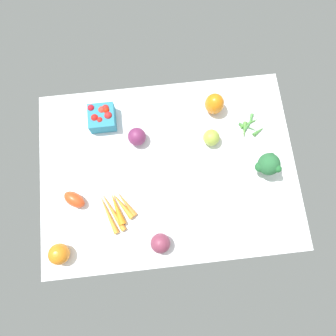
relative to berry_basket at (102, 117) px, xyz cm
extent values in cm
cube|color=white|center=(-24.74, 24.13, -4.87)|extent=(104.00, 76.00, 2.00)
cube|color=teal|center=(0.07, 0.20, -0.57)|extent=(10.66, 10.66, 6.61)
sphere|color=red|center=(-0.52, -2.05, 2.03)|extent=(3.25, 3.25, 3.25)
sphere|color=red|center=(2.58, 1.09, 2.24)|extent=(3.13, 3.13, 3.13)
sphere|color=red|center=(-2.97, 0.80, 2.51)|extent=(3.22, 3.22, 3.22)
sphere|color=red|center=(3.80, -3.29, 2.48)|extent=(2.79, 2.79, 2.79)
sphere|color=red|center=(0.55, 2.28, 2.24)|extent=(2.50, 2.50, 2.50)
sphere|color=red|center=(-2.31, -1.66, 2.33)|extent=(2.87, 2.87, 2.87)
sphere|color=red|center=(-2.08, -2.60, 2.50)|extent=(2.89, 2.89, 2.89)
cone|color=orange|center=(-6.67, 36.37, -2.84)|extent=(8.27, 11.43, 2.06)
cone|color=orange|center=(-5.22, 37.00, -2.64)|extent=(9.10, 11.81, 2.46)
cone|color=orange|center=(-3.08, 37.93, -2.41)|extent=(6.59, 13.83, 2.92)
cone|color=orange|center=(-1.20, 38.75, -2.79)|extent=(9.95, 16.88, 2.15)
cone|color=orange|center=(0.58, 39.52, -2.82)|extent=(7.74, 16.72, 2.10)
ellipsoid|color=#D4471E|center=(13.02, 32.89, -1.26)|extent=(10.38, 9.66, 5.23)
sphere|color=#722956|center=(-13.57, 10.08, -0.14)|extent=(7.46, 7.46, 7.46)
cylinder|color=#93C67B|center=(-63.53, 28.19, -1.89)|extent=(3.24, 3.24, 3.95)
sphere|color=#276336|center=(-63.53, 28.19, 3.34)|extent=(8.70, 8.70, 8.70)
sphere|color=#21622F|center=(-65.80, 30.83, 5.41)|extent=(2.96, 2.96, 2.96)
sphere|color=#2C653A|center=(-65.21, 25.15, 2.64)|extent=(3.27, 3.27, 3.27)
sphere|color=#226030|center=(-60.10, 28.76, 2.65)|extent=(3.94, 3.94, 3.94)
sphere|color=#98AD3E|center=(-43.67, 13.73, -0.45)|extent=(6.84, 6.84, 6.84)
ellipsoid|color=orange|center=(-46.79, -0.30, 1.09)|extent=(10.61, 10.61, 9.92)
cone|color=#498D42|center=(-61.62, 7.12, -3.10)|extent=(3.86, 6.27, 1.53)
cone|color=#498C42|center=(-60.65, 8.55, -3.06)|extent=(5.96, 6.06, 1.63)
cone|color=#468539|center=(-64.38, 12.11, -3.03)|extent=(6.17, 4.57, 1.68)
cone|color=#447C41|center=(-60.40, 10.04, -3.22)|extent=(8.29, 5.47, 1.30)
cone|color=#498C38|center=(-61.32, 7.99, -3.09)|extent=(9.09, 4.53, 1.56)
cone|color=#4F8939|center=(-58.33, 11.22, -2.98)|extent=(3.67, 7.59, 1.79)
sphere|color=#7D324A|center=(-18.68, 53.15, -0.09)|extent=(7.55, 7.55, 7.55)
sphere|color=orange|center=(19.10, 52.90, 0.08)|extent=(7.90, 7.90, 7.90)
camera|label=1|loc=(-21.29, 55.19, 121.99)|focal=34.02mm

